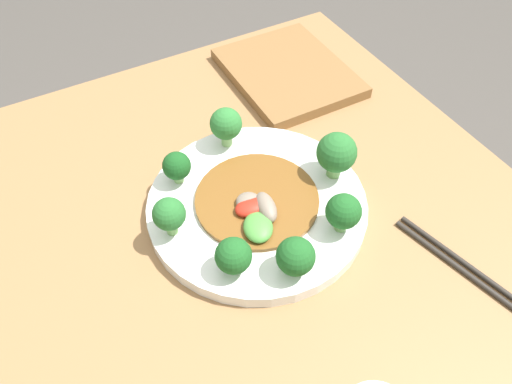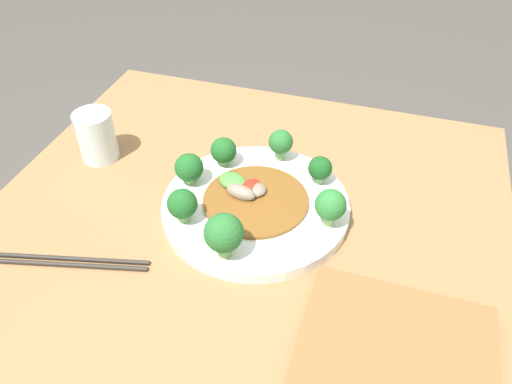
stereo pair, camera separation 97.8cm
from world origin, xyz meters
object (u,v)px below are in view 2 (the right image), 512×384
object	(u,v)px
broccoli_northeast	(320,169)
broccoli_east	(331,205)
broccoli_southwest	(182,204)
broccoli_south	(224,234)
chopsticks	(68,262)
broccoli_west	(189,168)
broccoli_north	(281,143)
drinking_glass	(96,136)
stirfry_center	(251,195)
plate	(256,206)
broccoli_northwest	(224,151)
cutting_board	(396,350)

from	to	relation	value
broccoli_northeast	broccoli_east	distance (m)	0.10
broccoli_east	broccoli_southwest	distance (m)	0.23
broccoli_south	chopsticks	distance (m)	0.24
broccoli_south	broccoli_southwest	world-z (taller)	broccoli_south
broccoli_west	broccoli_north	xyz separation A→B (m)	(0.13, 0.11, 0.00)
broccoli_west	drinking_glass	size ratio (longest dim) A/B	0.60
stirfry_center	broccoli_northeast	bearing A→B (deg)	37.10
plate	broccoli_east	distance (m)	0.13
broccoli_northeast	broccoli_east	world-z (taller)	broccoli_east
broccoli_west	broccoli_southwest	size ratio (longest dim) A/B	0.96
broccoli_west	broccoli_northeast	size ratio (longest dim) A/B	1.11
broccoli_northwest	chopsticks	xyz separation A→B (m)	(-0.15, -0.27, -0.05)
broccoli_south	broccoli_west	bearing A→B (deg)	129.44
broccoli_south	broccoli_northeast	distance (m)	0.23
broccoli_southwest	broccoli_northeast	bearing A→B (deg)	40.23
broccoli_southwest	stirfry_center	distance (m)	0.12
drinking_glass	cutting_board	size ratio (longest dim) A/B	0.38
chopsticks	broccoli_south	bearing A→B (deg)	17.25
broccoli_northeast	drinking_glass	bearing A→B (deg)	-176.78
stirfry_center	chopsticks	bearing A→B (deg)	-138.60
broccoli_west	broccoli_southwest	bearing A→B (deg)	-73.10
broccoli_south	broccoli_southwest	bearing A→B (deg)	150.82
broccoli_northeast	plate	bearing A→B (deg)	-138.38
broccoli_west	cutting_board	distance (m)	0.43
chopsticks	drinking_glass	bearing A→B (deg)	109.79
plate	broccoli_north	bearing A→B (deg)	86.29
plate	broccoli_southwest	distance (m)	0.13
plate	chopsticks	world-z (taller)	plate
plate	broccoli_northwest	bearing A→B (deg)	137.25
plate	broccoli_west	size ratio (longest dim) A/B	5.47
broccoli_east	drinking_glass	xyz separation A→B (m)	(-0.45, 0.07, -0.01)
cutting_board	broccoli_east	bearing A→B (deg)	123.59
broccoli_south	plate	bearing A→B (deg)	85.75
broccoli_east	cutting_board	bearing A→B (deg)	-56.41
broccoli_north	chopsticks	distance (m)	0.40
broccoli_northeast	broccoli_southwest	size ratio (longest dim) A/B	0.86
plate	broccoli_north	xyz separation A→B (m)	(0.01, 0.12, 0.05)
drinking_glass	chopsticks	size ratio (longest dim) A/B	0.38
plate	broccoli_northwest	world-z (taller)	broccoli_northwest
broccoli_northwest	broccoli_north	distance (m)	0.10
broccoli_south	stirfry_center	distance (m)	0.13
broccoli_east	broccoli_south	bearing A→B (deg)	-141.15
broccoli_north	stirfry_center	world-z (taller)	broccoli_north
broccoli_southwest	plate	bearing A→B (deg)	38.88
chopsticks	cutting_board	world-z (taller)	cutting_board
broccoli_south	broccoli_northwest	size ratio (longest dim) A/B	1.37
broccoli_west	broccoli_east	bearing A→B (deg)	-6.93
broccoli_south	cutting_board	size ratio (longest dim) A/B	0.30
broccoli_northeast	drinking_glass	distance (m)	0.41
broccoli_south	broccoli_west	distance (m)	0.18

